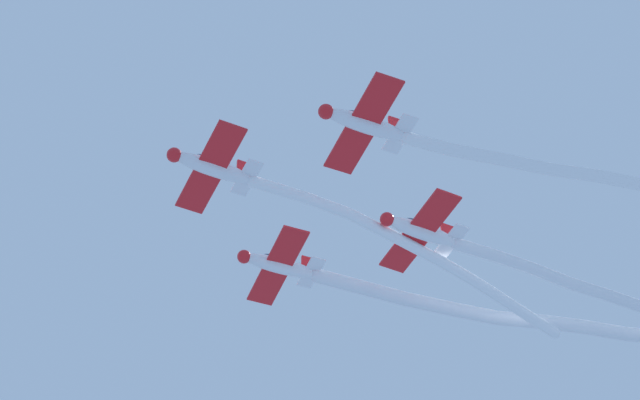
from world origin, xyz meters
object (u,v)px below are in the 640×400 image
object	(u,v)px
airplane_lead	(211,167)
airplane_left_wing	(364,123)
airplane_slot	(420,230)
airplane_right_wing	(278,265)

from	to	relation	value
airplane_lead	airplane_left_wing	bearing A→B (deg)	132.60
airplane_left_wing	airplane_slot	world-z (taller)	airplane_slot
airplane_left_wing	airplane_right_wing	xyz separation A→B (m)	(-4.73, 12.47, 0.70)
airplane_lead	airplane_left_wing	distance (m)	9.43
airplane_lead	airplane_right_wing	world-z (taller)	airplane_right_wing
airplane_slot	airplane_left_wing	bearing A→B (deg)	41.53
airplane_lead	airplane_right_wing	size ratio (longest dim) A/B	0.99
airplane_lead	airplane_slot	xyz separation A→B (m)	(12.46, 4.73, -0.20)
airplane_right_wing	airplane_lead	bearing A→B (deg)	46.68
airplane_slot	airplane_right_wing	bearing A→B (deg)	-48.48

